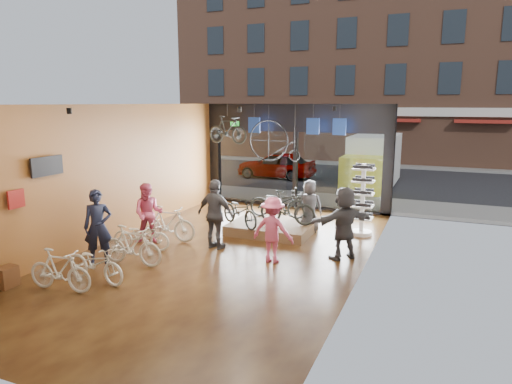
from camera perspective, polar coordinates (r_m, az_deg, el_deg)
The scene contains 35 objects.
ground_plane at distance 11.84m, azimuth -4.18°, elevation -7.94°, with size 7.00×12.00×0.04m, color black.
ceiling at distance 11.19m, azimuth -4.46°, elevation 10.98°, with size 7.00×12.00×0.04m, color black.
wall_left at distance 13.31m, azimuth -17.96°, elevation 2.19°, with size 0.04×12.00×3.80m, color #9C5833.
wall_right at distance 10.28m, azimuth 13.47°, elevation -0.08°, with size 0.04×12.00×3.80m, color beige.
wall_back at distance 6.73m, azimuth -28.38°, elevation -7.03°, with size 7.00×0.04×3.80m, color beige.
storefront at distance 16.87m, azimuth 4.97°, elevation 4.47°, with size 7.00×0.26×3.80m, color black, non-canonical shape.
exit_sign at distance 17.55m, azimuth -2.66°, elevation 8.52°, with size 0.35×0.06×0.18m, color #198C26.
street_road at distance 25.77m, azimuth 11.02°, elevation 2.32°, with size 30.00×18.00×0.02m, color black.
sidewalk_near at distance 18.30m, azimuth 6.02°, elevation -0.87°, with size 30.00×2.40×0.12m, color slate.
sidewalk_far at distance 29.66m, azimuth 12.62°, elevation 3.52°, with size 30.00×2.00×0.12m, color slate.
opposite_building at distance 32.04m, azimuth 13.99°, elevation 16.46°, with size 26.00×5.00×14.00m, color brown.
street_car at distance 23.60m, azimuth 2.55°, elevation 3.42°, with size 1.62×4.02×1.37m, color gray.
box_truck at distance 21.36m, azimuth 14.24°, elevation 3.60°, with size 1.99×5.96×2.35m, color silver, non-canonical shape.
floor_bike_1 at distance 10.35m, azimuth -23.32°, elevation -8.96°, with size 0.42×1.50×0.90m, color beige.
floor_bike_2 at distance 10.58m, azimuth -19.41°, elevation -8.39°, with size 0.56×1.61×0.84m, color beige.
floor_bike_3 at distance 11.35m, azimuth -15.26°, elevation -6.48°, with size 0.46×1.61×0.97m, color beige.
floor_bike_4 at distance 12.42m, azimuth -14.17°, elevation -5.28°, with size 0.54×1.55×0.81m, color beige.
floor_bike_5 at distance 13.08m, azimuth -11.01°, elevation -3.88°, with size 0.47×1.68×1.01m, color beige.
display_platform at distance 13.70m, azimuth 1.96°, elevation -4.52°, with size 2.40×1.80×0.30m, color brown.
display_bike_left at distance 13.25m, azimuth -2.02°, elevation -2.37°, with size 0.60×1.71×0.90m, color #202625.
display_bike_mid at distance 13.45m, azimuth 3.96°, elevation -1.95°, with size 0.47×1.68×1.01m, color #202625.
display_bike_right at distance 14.22m, azimuth 2.79°, elevation -1.35°, with size 0.63×1.81×0.95m, color #202625.
customer_0 at distance 11.62m, azimuth -19.14°, elevation -4.13°, with size 0.66×0.44×1.82m, color #161C33.
customer_1 at distance 12.90m, azimuth -13.29°, elevation -2.63°, with size 0.82×0.64×1.68m, color #CC4C72.
customer_2 at distance 12.11m, azimuth -5.08°, elevation -2.80°, with size 1.10×0.46×1.87m, color #3F3F44.
customer_3 at distance 11.08m, azimuth 2.11°, elevation -4.75°, with size 1.05×0.60×1.62m, color #CC4C72.
customer_4 at distance 13.73m, azimuth 6.69°, elevation -1.79°, with size 0.77×0.50×1.58m, color #3F3F44.
customer_5 at distance 11.51m, azimuth 10.95°, elevation -3.81°, with size 1.70×0.54×1.83m, color #3F3F44.
sunglasses_rack at distance 13.66m, azimuth 13.17°, elevation -0.94°, with size 0.62×0.51×2.11m, color white, non-canonical shape.
wall_merch at distance 10.96m, azimuth -29.13°, elevation -3.73°, with size 0.40×2.40×2.60m, color navy, non-canonical shape.
penny_farthing at distance 15.79m, azimuth 2.59°, elevation 6.23°, with size 1.79×0.06×1.43m, color black, non-canonical shape.
hung_bike at distance 15.82m, azimuth -3.58°, elevation 7.78°, with size 0.45×1.58×0.95m, color #202625.
jersey_left at distance 16.49m, azimuth -0.23°, elevation 8.37°, with size 0.45×0.03×0.55m, color #1E3F99.
jersey_mid at distance 15.77m, azimuth 7.12°, elevation 8.16°, with size 0.45×0.03×0.55m, color #1E3F99.
jersey_right at distance 15.55m, azimuth 10.38°, elevation 8.02°, with size 0.45×0.03×0.55m, color #1E3F99.
Camera 1 is at (5.09, -9.97, 3.84)m, focal length 32.00 mm.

